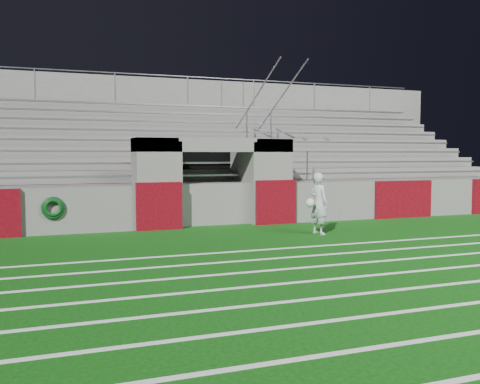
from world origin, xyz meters
name	(u,v)px	position (x,y,z in m)	size (l,w,h in m)	color
ground	(259,242)	(0.00, 0.00, 0.00)	(90.00, 90.00, 0.00)	#0B430B
field_markings	(383,291)	(0.00, -5.00, 0.01)	(28.00, 8.09, 0.01)	white
stadium_structure	(178,171)	(0.00, 7.97, 1.49)	(26.00, 8.48, 5.42)	slate
goalkeeper_with_ball	(319,203)	(2.01, 0.68, 0.82)	(0.72, 0.67, 1.65)	silver
hose_coil	(53,208)	(-4.61, 2.93, 0.73)	(0.60, 0.15, 0.60)	#0C3D19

